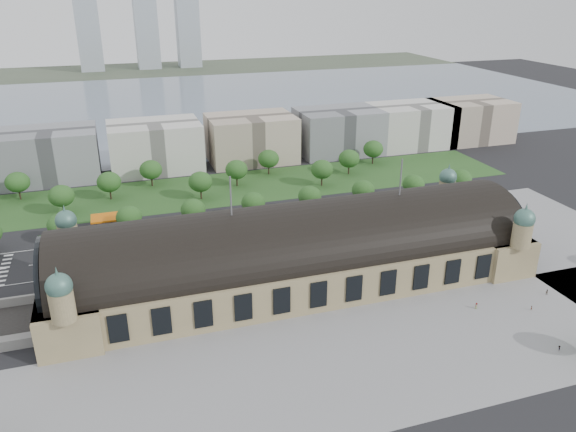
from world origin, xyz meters
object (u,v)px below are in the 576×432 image
object	(u,v)px
bus_west	(223,243)
pedestrian_1	(532,308)
parked_car_1	(95,272)
bus_mid	(272,242)
traffic_car_2	(103,256)
pedestrian_0	(476,306)
bus_east	(359,230)
traffic_car_6	(449,213)
parked_car_5	(167,262)
pedestrian_4	(559,348)
parked_car_0	(81,274)
parked_car_3	(158,269)
traffic_car_4	(298,236)
parked_car_6	(162,268)
parked_car_2	(77,280)
petrol_station	(113,218)
parked_car_4	(185,259)
pedestrian_2	(547,292)
traffic_car_5	(342,220)
traffic_car_3	(223,227)

from	to	relation	value
bus_west	pedestrian_1	world-z (taller)	bus_west
parked_car_1	bus_mid	xyz separation A→B (m)	(61.29, 2.00, 0.89)
traffic_car_2	pedestrian_0	bearing A→B (deg)	52.07
parked_car_1	bus_east	distance (m)	95.41
bus_west	traffic_car_6	bearing A→B (deg)	-90.75
bus_west	parked_car_1	bearing A→B (deg)	97.55
parked_car_1	parked_car_5	world-z (taller)	parked_car_1
traffic_car_2	pedestrian_4	world-z (taller)	pedestrian_4
parked_car_0	parked_car_3	distance (m)	24.79
bus_east	traffic_car_6	bearing A→B (deg)	-77.38
traffic_car_4	parked_car_6	bearing A→B (deg)	-74.69
parked_car_5	pedestrian_4	xyz separation A→B (m)	(90.95, -80.97, 0.12)
parked_car_2	parked_car_3	world-z (taller)	parked_car_2
petrol_station	parked_car_1	distance (m)	40.97
traffic_car_2	parked_car_4	world-z (taller)	parked_car_4
parked_car_4	parked_car_5	size ratio (longest dim) A/B	0.95
parked_car_0	bus_east	bearing A→B (deg)	65.21
traffic_car_2	bus_east	size ratio (longest dim) A/B	0.43
parked_car_3	parked_car_4	distance (m)	10.10
parked_car_0	pedestrian_2	distance (m)	147.36
traffic_car_6	pedestrian_1	world-z (taller)	pedestrian_1
traffic_car_6	parked_car_0	world-z (taller)	parked_car_0
pedestrian_0	pedestrian_4	xyz separation A→B (m)	(8.14, -24.10, -0.18)
parked_car_5	bus_east	xyz separation A→B (m)	(72.04, 2.00, 1.11)
parked_car_2	bus_mid	bearing A→B (deg)	57.21
parked_car_6	bus_west	xyz separation A→B (m)	(22.83, 11.00, 0.84)
bus_east	pedestrian_0	size ratio (longest dim) A/B	6.57
traffic_car_2	bus_west	bearing A→B (deg)	79.34
parked_car_3	pedestrian_1	size ratio (longest dim) A/B	2.59
parked_car_6	parked_car_4	bearing A→B (deg)	78.21
traffic_car_4	parked_car_3	size ratio (longest dim) A/B	1.10
pedestrian_4	bus_mid	bearing A→B (deg)	-115.50
parked_car_3	pedestrian_2	size ratio (longest dim) A/B	2.17
pedestrian_0	pedestrian_1	world-z (taller)	pedestrian_0
petrol_station	pedestrian_0	distance (m)	138.73
traffic_car_2	traffic_car_4	xyz separation A→B (m)	(69.63, -5.34, -0.04)
parked_car_0	parked_car_2	xyz separation A→B (m)	(-0.97, -4.00, -0.02)
petrol_station	parked_car_5	xyz separation A→B (m)	(16.20, -40.28, -2.26)
petrol_station	parked_car_2	distance (m)	46.09
parked_car_0	parked_car_5	size ratio (longest dim) A/B	0.97
traffic_car_2	parked_car_5	xyz separation A→B (m)	(20.59, -11.48, -0.09)
traffic_car_5	parked_car_2	size ratio (longest dim) A/B	0.94
parked_car_6	pedestrian_2	xyz separation A→B (m)	(110.37, -52.68, 0.09)
traffic_car_3	parked_car_0	distance (m)	56.96
parked_car_4	parked_car_2	bearing A→B (deg)	-115.23
parked_car_0	bus_mid	xyz separation A→B (m)	(65.76, 2.00, 0.90)
petrol_station	parked_car_3	bearing A→B (deg)	-73.83
pedestrian_1	pedestrian_2	distance (m)	12.10
traffic_car_2	pedestrian_2	world-z (taller)	pedestrian_2
petrol_station	traffic_car_3	world-z (taller)	petrol_station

